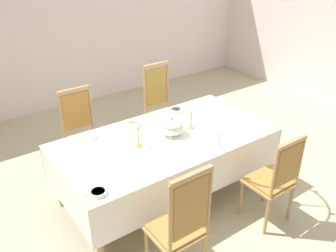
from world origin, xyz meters
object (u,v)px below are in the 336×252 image
at_px(chair_north_a, 82,132).
at_px(bowl_far_left, 133,124).
at_px(soup_tureen, 172,127).
at_px(bowl_near_left, 91,136).
at_px(chair_north_b, 161,107).
at_px(spoon_secondary, 86,197).
at_px(dining_table, 166,143).
at_px(bowl_near_right, 98,192).
at_px(chair_south_a, 181,225).
at_px(bowl_far_right, 176,110).
at_px(spoon_primary, 81,139).
at_px(candlestick_west, 138,136).
at_px(candlestick_east, 191,118).
at_px(chair_south_b, 274,179).

bearing_deg(chair_north_a, bowl_far_left, 125.84).
bearing_deg(soup_tureen, bowl_near_left, 148.12).
relative_size(chair_north_b, spoon_secondary, 6.81).
xyz_separation_m(dining_table, bowl_near_right, (-1.05, -0.49, 0.10)).
xyz_separation_m(chair_south_a, soup_tureen, (0.65, 1.03, 0.29)).
bearing_deg(bowl_far_right, spoon_primary, 178.64).
distance_m(chair_south_a, bowl_far_right, 1.84).
xyz_separation_m(bowl_near_right, bowl_far_right, (1.53, 0.95, 0.00)).
relative_size(candlestick_west, spoon_primary, 1.80).
bearing_deg(bowl_near_left, candlestick_east, -24.53).
relative_size(chair_south_b, candlestick_east, 3.23).
relative_size(dining_table, chair_south_b, 2.27).
relative_size(candlestick_east, bowl_near_right, 2.23).
bearing_deg(chair_south_a, bowl_far_left, 74.26).
bearing_deg(spoon_secondary, chair_north_b, 44.69).
bearing_deg(bowl_far_right, bowl_near_left, 179.82).
xyz_separation_m(chair_south_a, candlestick_west, (0.22, 1.03, 0.32)).
bearing_deg(candlestick_west, soup_tureen, 0.00).
bearing_deg(soup_tureen, bowl_far_left, 117.89).
relative_size(dining_table, candlestick_west, 7.50).
bearing_deg(spoon_primary, candlestick_west, -51.91).
distance_m(chair_south_a, candlestick_east, 1.42).
xyz_separation_m(chair_south_b, bowl_far_right, (-0.16, 1.49, 0.25)).
relative_size(candlestick_west, spoon_secondary, 1.80).
xyz_separation_m(chair_north_b, bowl_far_right, (-0.16, -0.56, 0.20)).
height_order(soup_tureen, candlestick_east, candlestick_east).
bearing_deg(spoon_secondary, spoon_primary, 74.14).
bearing_deg(chair_north_a, soup_tureen, 122.53).
height_order(candlestick_east, bowl_near_left, candlestick_east).
height_order(chair_south_b, chair_north_b, chair_north_b).
relative_size(bowl_near_left, bowl_near_right, 1.08).
height_order(dining_table, chair_south_b, chair_south_b).
relative_size(bowl_near_right, bowl_far_left, 0.73).
height_order(chair_south_a, candlestick_west, chair_south_a).
bearing_deg(bowl_near_left, chair_south_b, -48.55).
distance_m(candlestick_west, bowl_far_right, 0.96).
bearing_deg(chair_north_b, bowl_near_left, 23.00).
height_order(chair_north_a, bowl_far_right, chair_north_a).
bearing_deg(chair_north_b, chair_south_a, 59.48).
distance_m(chair_north_a, bowl_far_right, 1.21).
xyz_separation_m(dining_table, chair_north_a, (-0.57, 1.02, -0.14)).
height_order(chair_north_a, spoon_secondary, chair_north_a).
relative_size(chair_south_b, bowl_near_right, 7.22).
xyz_separation_m(soup_tureen, bowl_near_left, (-0.76, 0.47, -0.08)).
xyz_separation_m(chair_south_a, chair_north_a, (0.00, 2.05, -0.02)).
bearing_deg(spoon_primary, chair_south_a, -84.99).
distance_m(soup_tureen, candlestick_east, 0.28).
bearing_deg(chair_north_b, bowl_far_left, 36.11).
height_order(chair_south_a, candlestick_east, chair_south_a).
height_order(bowl_near_right, bowl_far_right, bowl_far_right).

